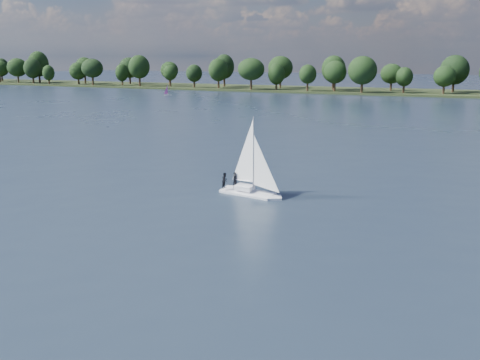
% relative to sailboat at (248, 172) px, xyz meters
% --- Properties ---
extents(ground, '(700.00, 700.00, 0.00)m').
position_rel_sailboat_xyz_m(ground, '(-5.11, 62.58, -2.46)').
color(ground, '#233342').
rests_on(ground, ground).
extents(far_shore, '(660.00, 40.00, 1.50)m').
position_rel_sailboat_xyz_m(far_shore, '(-5.11, 174.58, -2.46)').
color(far_shore, black).
rests_on(far_shore, ground).
extents(sailboat, '(6.93, 3.03, 8.82)m').
position_rel_sailboat_xyz_m(sailboat, '(0.00, 0.00, 0.00)').
color(sailboat, white).
rests_on(sailboat, ground).
extents(dinghy_pink, '(2.71, 2.62, 4.33)m').
position_rel_sailboat_xyz_m(dinghy_pink, '(-86.06, 123.94, -1.44)').
color(dinghy_pink, white).
rests_on(dinghy_pink, ground).
extents(pontoon, '(4.21, 2.47, 0.50)m').
position_rel_sailboat_xyz_m(pontoon, '(-196.49, 158.34, -2.46)').
color(pontoon, slate).
rests_on(pontoon, ground).
extents(treeline, '(563.12, 73.83, 18.11)m').
position_rel_sailboat_xyz_m(treeline, '(-14.55, 170.74, 5.64)').
color(treeline, black).
rests_on(treeline, ground).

